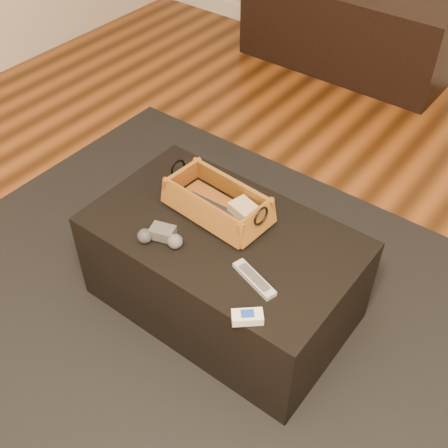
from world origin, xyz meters
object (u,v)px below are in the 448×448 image
Objects in this scene: tv_remote at (211,207)px; silver_remote at (254,279)px; cream_gadget at (247,317)px; game_controller at (161,236)px; ottoman at (223,269)px; media_cabinet at (345,30)px; wicker_basket at (218,203)px.

tv_remote reaches higher than silver_remote.
game_controller is at bearing 167.91° from cream_gadget.
game_controller is 0.46m from cream_gadget.
tv_remote is 0.52m from cream_gadget.
ottoman is 4.61× the size of tv_remote.
media_cabinet reaches higher than tv_remote.
silver_remote is (0.37, 0.05, -0.02)m from game_controller.
media_cabinet is 6.34× the size of tv_remote.
media_cabinet reaches higher than cream_gadget.
cream_gadget is (0.40, -0.33, -0.01)m from tv_remote.
silver_remote is (0.33, -0.18, -0.02)m from tv_remote.
wicker_basket reaches higher than media_cabinet.
media_cabinet is at bearing 111.12° from cream_gadget.
game_controller is at bearing -172.30° from silver_remote.
ottoman is 0.34m from silver_remote.
game_controller is 1.66× the size of cream_gadget.
ottoman is at bearing 138.13° from cream_gadget.
wicker_basket is (0.02, 0.01, 0.02)m from tv_remote.
game_controller reaches higher than ottoman.
wicker_basket is 2.22× the size of silver_remote.
cream_gadget reaches higher than ottoman.
tv_remote is 1.23× the size of game_controller.
game_controller is 0.37m from silver_remote.
media_cabinet is at bearing 101.76° from game_controller.
tv_remote is 1.13× the size of silver_remote.
tv_remote is (-0.10, 0.05, 0.24)m from ottoman.
media_cabinet is at bearing 104.81° from wicker_basket.
game_controller is 0.92× the size of silver_remote.
game_controller is (-0.07, -0.24, -0.02)m from wicker_basket.
silver_remote is 0.16m from cream_gadget.
game_controller is (0.48, -2.30, 0.19)m from media_cabinet.
cream_gadget is (0.45, -0.10, -0.01)m from game_controller.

